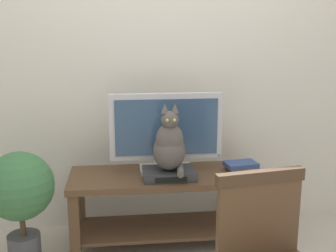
# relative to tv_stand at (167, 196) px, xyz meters

# --- Properties ---
(back_wall) EXTENTS (7.00, 0.12, 2.80)m
(back_wall) POSITION_rel_tv_stand_xyz_m (-0.01, 0.43, 1.03)
(back_wall) COLOR beige
(back_wall) RESTS_ON ground
(tv_stand) EXTENTS (1.38, 0.50, 0.54)m
(tv_stand) POSITION_rel_tv_stand_xyz_m (0.00, 0.00, 0.00)
(tv_stand) COLOR #513823
(tv_stand) RESTS_ON ground
(tv) EXTENTS (0.80, 0.20, 0.57)m
(tv) POSITION_rel_tv_stand_xyz_m (0.00, 0.06, 0.46)
(tv) COLOR #B7B7BC
(tv) RESTS_ON tv_stand
(media_box) EXTENTS (0.36, 0.24, 0.06)m
(media_box) POSITION_rel_tv_stand_xyz_m (0.00, -0.08, 0.20)
(media_box) COLOR #2D2D30
(media_box) RESTS_ON tv_stand
(cat) EXTENTS (0.22, 0.30, 0.47)m
(cat) POSITION_rel_tv_stand_xyz_m (0.00, -0.10, 0.40)
(cat) COLOR #514C47
(cat) RESTS_ON media_box
(book_stack) EXTENTS (0.25, 0.18, 0.06)m
(book_stack) POSITION_rel_tv_stand_xyz_m (0.54, 0.02, 0.20)
(book_stack) COLOR olive
(book_stack) RESTS_ON tv_stand
(potted_plant) EXTENTS (0.44, 0.44, 0.79)m
(potted_plant) POSITION_rel_tv_stand_xyz_m (-0.96, -0.23, 0.15)
(potted_plant) COLOR #47474C
(potted_plant) RESTS_ON ground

